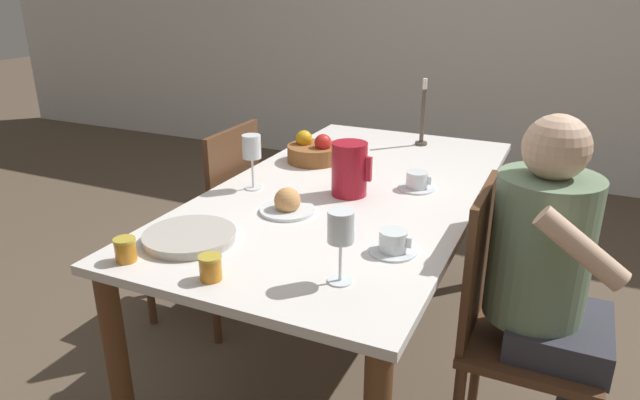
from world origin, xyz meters
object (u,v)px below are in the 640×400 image
Objects in this scene: red_pitcher at (349,169)px; jam_jar_red at (125,249)px; person_seated at (549,272)px; wine_glass_water at (252,149)px; wine_glass_juice at (341,231)px; serving_tray at (190,237)px; candlestick_tall at (423,120)px; bread_plate at (287,204)px; teacup_across at (417,182)px; teacup_near_person at (393,243)px; fruit_bowl at (314,151)px; chair_opposite at (214,221)px; chair_person_side at (510,323)px; jam_jar_amber at (210,267)px.

red_pitcher is 2.86× the size of jam_jar_red.
person_seated is 1.13m from wine_glass_water.
wine_glass_juice is 0.54m from serving_tray.
candlestick_tall is (0.45, 1.57, 0.09)m from jam_jar_red.
bread_plate is 0.61× the size of candlestick_tall.
serving_tray is (-0.51, -0.76, -0.01)m from teacup_across.
person_seated is 0.49m from teacup_near_person.
candlestick_tall is (0.43, 0.89, -0.03)m from wine_glass_water.
wine_glass_juice is 0.87× the size of fruit_bowl.
wine_glass_water is (0.33, -0.18, 0.43)m from chair_opposite.
candlestick_tall is at bearing 101.37° from teacup_near_person.
red_pitcher reaches higher than jam_jar_red.
red_pitcher is (-0.74, 0.21, 0.17)m from person_seated.
red_pitcher reaches higher than teacup_near_person.
wine_glass_juice is 1.44× the size of teacup_across.
wine_glass_water is at bearing -96.39° from chair_person_side.
teacup_near_person is 0.57m from teacup_across.
teacup_across is at bearing 90.81° from wine_glass_juice.
red_pitcher reaches higher than bread_plate.
wine_glass_water is 1.04× the size of wine_glass_juice.
candlestick_tall reaches higher than jam_jar_amber.
teacup_near_person is 0.94m from fruit_bowl.
serving_tray is 0.21m from jam_jar_red.
person_seated is at bearing 20.37° from serving_tray.
teacup_near_person is at bearing 17.63° from serving_tray.
person_seated reaches higher than wine_glass_water.
chair_opposite is 4.59× the size of wine_glass_juice.
wine_glass_water is 1.09× the size of bread_plate.
wine_glass_juice is at bearing 13.47° from jam_jar_red.
candlestick_tall is at bearing -145.92° from person_seated.
chair_person_side is 1.23m from candlestick_tall.
teacup_near_person is 1.00× the size of teacup_across.
jam_jar_amber is at bearing 2.29° from jam_jar_red.
teacup_near_person is 0.61× the size of fruit_bowl.
bread_plate is (-0.87, -0.04, 0.09)m from person_seated.
jam_jar_red is at bearing -116.23° from red_pitcher.
candlestick_tall is (0.16, 1.56, 0.09)m from jam_jar_amber.
teacup_near_person is (-0.44, -0.19, 0.09)m from person_seated.
candlestick_tall is at bearing 75.45° from serving_tray.
jam_jar_amber is at bearing -79.35° from fruit_bowl.
wine_glass_juice is (-0.42, -0.42, 0.42)m from chair_person_side.
red_pitcher is (0.69, -0.09, 0.37)m from chair_opposite.
jam_jar_amber is (-0.40, -0.36, 0.01)m from teacup_near_person.
person_seated is 8.30× the size of teacup_near_person.
serving_tray is at bearing -124.16° from teacup_across.
jam_jar_amber reaches higher than serving_tray.
jam_jar_red is (-0.29, -0.01, 0.00)m from jam_jar_amber.
bread_plate is at bearing -120.89° from chair_opposite.
candlestick_tall is at bearing 74.14° from jam_jar_red.
red_pitcher reaches higher than serving_tray.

